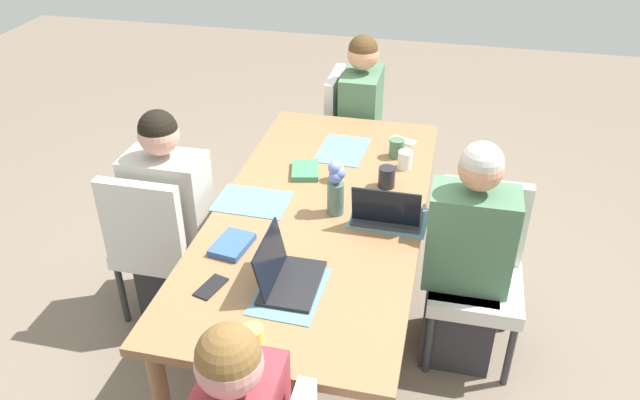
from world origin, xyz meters
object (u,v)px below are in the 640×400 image
Objects in this scene: coffee_mug_far_left at (405,160)px; flower_vase at (336,185)px; person_head_left_left_far at (360,132)px; coffee_mug_centre_left at (397,148)px; phone_black at (211,287)px; laptop_far_left_near at (387,213)px; coffee_mug_centre_right at (387,177)px; chair_head_left_left_far at (351,131)px; book_blue_cover at (232,245)px; person_near_left_mid at (173,228)px; phone_silver at (403,141)px; chair_near_left_mid at (157,239)px; person_far_left_near at (466,268)px; book_red_cover at (305,170)px; coffee_mug_near_right at (253,337)px; laptop_head_right_right_near at (285,275)px; coffee_mug_near_left at (336,173)px; dining_table at (320,221)px; chair_far_left_near at (478,265)px.

flower_vase is at bearing -28.24° from coffee_mug_far_left.
person_head_left_left_far is 0.82m from coffee_mug_centre_left.
coffee_mug_far_left is at bearing -13.38° from phone_black.
laptop_far_left_near is 2.94× the size of coffee_mug_centre_right.
chair_head_left_left_far is 1.81m from book_blue_cover.
phone_black is at bearing 36.89° from person_near_left_mid.
book_blue_cover is 1.33× the size of phone_black.
laptop_far_left_near is at bearing 2.96° from coffee_mug_centre_left.
chair_near_left_mid is at bearing -120.90° from phone_silver.
coffee_mug_centre_left is at bearing -146.23° from person_far_left_near.
chair_head_left_left_far is 4.50× the size of book_red_cover.
person_head_left_left_far reaches higher than phone_black.
phone_silver is at bearing -172.28° from coffee_mug_far_left.
book_red_cover is (0.17, -0.51, -0.03)m from coffee_mug_far_left.
phone_silver is at bearing 169.01° from coffee_mug_near_right.
laptop_head_right_right_near is 0.36m from coffee_mug_near_right.
coffee_mug_near_left is 1.01× the size of coffee_mug_near_right.
coffee_mug_far_left is (-0.50, 0.35, 0.12)m from dining_table.
person_head_left_left_far is at bearing 7.92° from phone_black.
dining_table is 0.59m from laptop_head_right_right_near.
dining_table is 7.70× the size of flower_vase.
chair_far_left_near is 8.28× the size of coffee_mug_centre_right.
coffee_mug_centre_left is (-0.63, 0.22, -0.10)m from flower_vase.
chair_far_left_near is at bearing 95.35° from flower_vase.
laptop_head_right_right_near is at bearing -51.30° from chair_far_left_near.
book_blue_cover is (0.45, -1.09, 0.26)m from chair_far_left_near.
book_blue_cover is at bearing -25.71° from coffee_mug_near_left.
dining_table is 0.35m from laptop_far_left_near.
coffee_mug_near_right is 1.79m from phone_silver.
dining_table is 0.87m from chair_near_left_mid.
coffee_mug_near_left is at bearing -98.15° from phone_silver.
book_blue_cover is at bearing -122.46° from laptop_head_right_right_near.
phone_silver is (-0.53, 0.29, -0.04)m from coffee_mug_near_left.
person_far_left_near reaches higher than book_red_cover.
chair_far_left_near is at bearing 65.14° from coffee_mug_centre_right.
chair_far_left_near is 2.81× the size of laptop_far_left_near.
person_near_left_mid is 0.84m from phone_black.
dining_table is at bearing 96.78° from chair_near_left_mid.
coffee_mug_far_left is (-1.44, 0.38, 0.01)m from coffee_mug_near_right.
laptop_far_left_near is at bearing 14.46° from person_head_left_left_far.
person_near_left_mid reaches higher than chair_near_left_mid.
chair_near_left_mid is 1.38m from coffee_mug_centre_left.
person_far_left_near is 1.63m from chair_head_left_left_far.
person_far_left_near is 1.00× the size of person_head_left_left_far.
book_red_cover is (-0.35, -0.88, 0.23)m from person_far_left_near.
book_blue_cover is (0.37, -1.03, 0.23)m from person_far_left_near.
chair_head_left_left_far is 10.48× the size of coffee_mug_near_right.
coffee_mug_centre_right is 0.23m from coffee_mug_far_left.
chair_near_left_mid is at bearing 59.42° from phone_black.
dining_table is 0.62m from coffee_mug_far_left.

